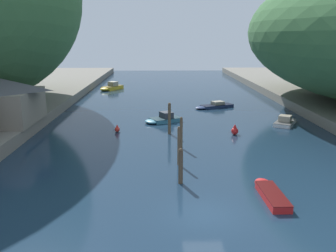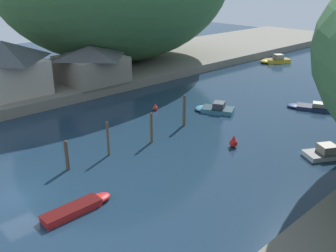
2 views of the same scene
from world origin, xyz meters
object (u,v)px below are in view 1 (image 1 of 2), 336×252
boat_near_quay (270,192)px  channel_buoy_far (117,129)px  boat_mid_channel (286,121)px  boat_far_upstream (163,119)px  person_on_quay (27,109)px  boat_open_rowboat (111,87)px  channel_buoy_near (235,131)px  boat_far_right_bank (214,106)px

boat_near_quay → channel_buoy_far: channel_buoy_far is taller
boat_mid_channel → boat_far_upstream: 14.74m
boat_mid_channel → channel_buoy_far: boat_mid_channel is taller
channel_buoy_far → person_on_quay: person_on_quay is taller
boat_near_quay → channel_buoy_far: 20.76m
boat_open_rowboat → boat_mid_channel: bearing=161.3°
boat_mid_channel → channel_buoy_near: (-7.09, -4.85, 0.11)m
boat_mid_channel → boat_far_upstream: bearing=-155.2°
boat_mid_channel → channel_buoy_far: bearing=-140.1°
boat_far_upstream → boat_near_quay: bearing=168.8°
channel_buoy_near → boat_mid_channel: bearing=34.4°
channel_buoy_near → boat_far_upstream: bearing=140.7°
boat_far_right_bank → channel_buoy_far: 18.74m
boat_mid_channel → person_on_quay: bearing=-146.6°
boat_open_rowboat → person_on_quay: size_ratio=3.39×
boat_far_upstream → channel_buoy_near: (7.60, -6.21, 0.08)m
boat_far_right_bank → person_on_quay: bearing=93.2°
boat_far_upstream → boat_mid_channel: bearing=-123.8°
boat_far_upstream → channel_buoy_near: size_ratio=4.35×
boat_near_quay → person_on_quay: bearing=138.9°
boat_mid_channel → person_on_quay: (-29.82, -1.77, 1.91)m
boat_mid_channel → boat_far_right_bank: (-7.15, 10.51, -0.05)m
boat_near_quay → boat_far_right_bank: (0.74, 31.02, 0.04)m
channel_buoy_far → boat_open_rowboat: bearing=98.3°
boat_far_upstream → channel_buoy_far: boat_far_upstream is taller
boat_far_upstream → person_on_quay: (-15.14, -3.12, 1.88)m
boat_near_quay → boat_far_right_bank: bearing=88.1°
boat_open_rowboat → boat_mid_channel: boat_open_rowboat is taller
boat_far_right_bank → boat_mid_channel: bearing=-171.0°
boat_near_quay → person_on_quay: person_on_quay is taller
boat_mid_channel → boat_near_quay: bearing=-81.0°
boat_open_rowboat → channel_buoy_far: boat_open_rowboat is taller
boat_mid_channel → boat_far_right_bank: bearing=154.3°
channel_buoy_far → person_on_quay: size_ratio=0.50×
boat_open_rowboat → channel_buoy_far: bearing=130.1°
boat_open_rowboat → boat_far_right_bank: 25.95m
boat_open_rowboat → boat_near_quay: bearing=140.2°
boat_open_rowboat → boat_mid_channel: (24.50, -29.81, -0.14)m
boat_open_rowboat → person_on_quay: 32.07m
boat_far_right_bank → person_on_quay: 25.86m
boat_near_quay → channel_buoy_near: size_ratio=4.46×
boat_mid_channel → channel_buoy_far: (-19.67, -3.42, -0.00)m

